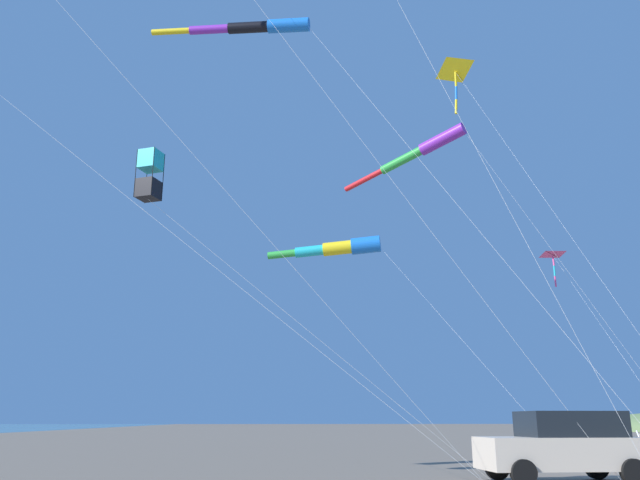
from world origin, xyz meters
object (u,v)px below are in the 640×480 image
Objects in this scene: person_adult_flyer at (601,439)px; kite_windsock_yellow_midlevel at (420,151)px; kite_windsock_checkered_midright at (252,28)px; kite_box_small_distant at (150,175)px; parked_car at (563,445)px; kite_windsock_teal_far_right at (340,248)px; kite_delta_magenta_far_left at (456,72)px; kite_delta_striped_overhead at (553,255)px.

kite_windsock_yellow_midlevel is (-4.47, 6.28, 13.88)m from person_adult_flyer.
kite_box_small_distant is at bearing -137.04° from kite_windsock_checkered_midright.
parked_car is at bearing -17.28° from kite_windsock_checkered_midright.
kite_windsock_teal_far_right is at bearing 133.46° from person_adult_flyer.
kite_delta_magenta_far_left reaches higher than kite_box_small_distant.
kite_box_small_distant is (-11.53, 0.17, 7.40)m from parked_car.
parked_car is 18.35m from kite_windsock_yellow_midlevel.
kite_windsock_checkered_midright is (-8.62, -9.28, 0.31)m from kite_windsock_yellow_midlevel.
kite_windsock_checkered_midright is 22.20m from kite_delta_striped_overhead.
parked_car is at bearing -89.24° from kite_windsock_yellow_midlevel.
parked_car is 17.66m from kite_windsock_teal_far_right.
kite_windsock_checkered_midright is 0.75× the size of kite_delta_magenta_far_left.
kite_delta_striped_overhead is at bearing 7.09° from kite_windsock_teal_far_right.
person_adult_flyer is at bearing -73.71° from kite_delta_magenta_far_left.
kite_delta_magenta_far_left reaches higher than kite_delta_striped_overhead.
kite_box_small_distant is 0.92× the size of kite_delta_striped_overhead.
parked_car is at bearing -100.10° from kite_delta_magenta_far_left.
kite_windsock_checkered_midright is at bearing -137.86° from kite_delta_magenta_far_left.
kite_delta_striped_overhead is at bearing 28.13° from kite_delta_magenta_far_left.
kite_box_small_distant is 7.75m from kite_windsock_checkered_midright.
person_adult_flyer is 0.08× the size of kite_delta_magenta_far_left.
person_adult_flyer is 15.88m from kite_windsock_yellow_midlevel.
kite_delta_magenta_far_left reaches higher than kite_windsock_teal_far_right.
kite_windsock_teal_far_right is 11.65m from kite_delta_magenta_far_left.
kite_delta_striped_overhead reaches higher than parked_car.
parked_car is 7.17m from person_adult_flyer.
kite_box_small_distant is 0.65× the size of kite_windsock_checkered_midright.
kite_windsock_yellow_midlevel is at bearing -163.54° from kite_delta_magenta_far_left.
kite_windsock_yellow_midlevel reaches higher than kite_windsock_checkered_midright.
person_adult_flyer is at bearing -46.54° from kite_windsock_teal_far_right.
kite_windsock_teal_far_right is 16.29m from kite_box_small_distant.
kite_delta_magenta_far_left is (-2.05, 7.00, 18.99)m from person_adult_flyer.
kite_delta_magenta_far_left is at bearing 79.90° from parked_car.
kite_windsock_checkered_midright is at bearing -112.26° from kite_windsock_teal_far_right.
kite_windsock_checkered_midright is at bearing 162.72° from parked_car.
kite_windsock_teal_far_right is 13.60m from kite_windsock_checkered_midright.
kite_windsock_yellow_midlevel reaches higher than kite_windsock_teal_far_right.
kite_windsock_yellow_midlevel is 1.02× the size of kite_windsock_checkered_midright.
person_adult_flyer is (4.31, 5.73, -0.01)m from parked_car.
kite_windsock_yellow_midlevel is 12.67m from kite_windsock_checkered_midright.
person_adult_flyer is at bearing 53.03° from parked_car.
kite_windsock_checkered_midright reaches higher than kite_windsock_teal_far_right.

